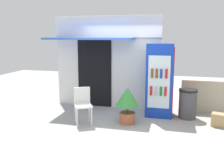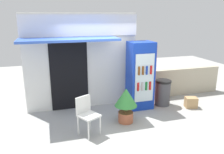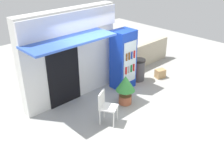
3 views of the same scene
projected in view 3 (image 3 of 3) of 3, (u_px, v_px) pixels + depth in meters
ground at (122, 108)px, 7.64m from camera, size 16.00×16.00×0.00m
storefront_building at (70, 54)px, 7.62m from camera, size 3.28×1.26×2.78m
drink_cooler at (123, 60)px, 8.45m from camera, size 0.72×0.64×1.98m
plastic_chair at (106, 105)px, 6.81m from camera, size 0.56×0.58×0.91m
potted_plant_near_shop at (125, 87)px, 7.65m from camera, size 0.58×0.58×0.92m
trash_bin at (138, 70)px, 9.16m from camera, size 0.48×0.48×0.79m
stone_boundary_wall at (145, 55)px, 10.30m from camera, size 2.67×0.21×0.93m
cardboard_box at (160, 74)px, 9.43m from camera, size 0.40×0.34×0.32m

